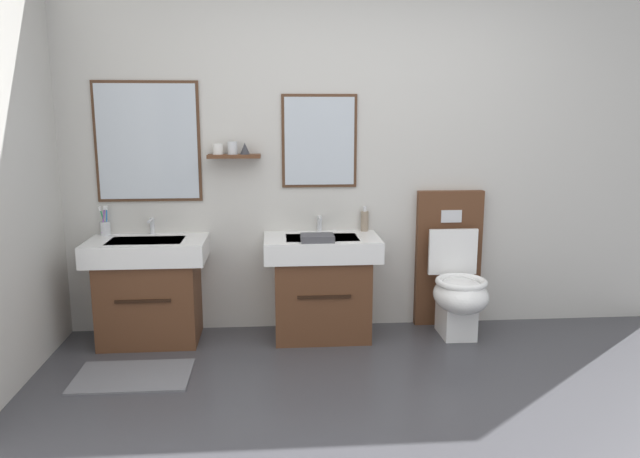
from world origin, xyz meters
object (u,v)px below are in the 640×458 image
toothbrush_cup (105,227)px  soap_dispenser (365,221)px  vanity_sink_left (150,287)px  folded_hand_towel (317,238)px  vanity_sink_right (322,283)px  toilet (454,281)px

toothbrush_cup → soap_dispenser: (1.82, 0.01, 0.02)m
vanity_sink_left → toothbrush_cup: (-0.31, 0.17, 0.39)m
vanity_sink_left → soap_dispenser: (1.50, 0.18, 0.41)m
vanity_sink_left → folded_hand_towel: size_ratio=3.59×
vanity_sink_right → toothbrush_cup: size_ratio=3.75×
vanity_sink_left → toothbrush_cup: 0.53m
toothbrush_cup → soap_dispenser: bearing=0.3°
vanity_sink_right → soap_dispenser: bearing=28.5°
toilet → vanity_sink_left: bearing=-179.9°
toothbrush_cup → vanity_sink_right: bearing=-6.3°
folded_hand_towel → toothbrush_cup: bearing=167.9°
soap_dispenser → folded_hand_towel: bearing=-138.6°
vanity_sink_right → toilet: 0.95m
toothbrush_cup → soap_dispenser: toothbrush_cup is taller
vanity_sink_left → soap_dispenser: soap_dispenser is taller
soap_dispenser → toilet: bearing=-15.3°
toilet → soap_dispenser: bearing=164.7°
vanity_sink_right → toilet: bearing=0.3°
vanity_sink_left → toilet: toilet is taller
vanity_sink_right → soap_dispenser: soap_dispenser is taller
toilet → toothbrush_cup: size_ratio=4.76×
vanity_sink_right → toothbrush_cup: (-1.49, 0.17, 0.39)m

